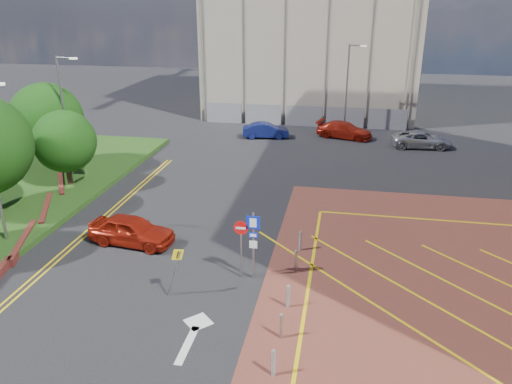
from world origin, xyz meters
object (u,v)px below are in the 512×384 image
(car_blue_back, at_px, (266,130))
(car_red_back, at_px, (344,130))
(lamp_left_far, at_px, (65,112))
(car_red_left, at_px, (132,230))
(sign_cluster, at_px, (249,239))
(tree_d, at_px, (47,119))
(warning_sign, at_px, (175,266))
(lamp_back, at_px, (348,86))
(tree_c, at_px, (65,141))
(car_silver_back, at_px, (421,140))

(car_blue_back, distance_m, car_red_back, 7.05)
(lamp_left_far, relative_size, car_red_left, 1.82)
(car_blue_back, bearing_deg, sign_cluster, 177.72)
(tree_d, bearing_deg, lamp_left_far, -25.68)
(warning_sign, bearing_deg, car_blue_back, 91.11)
(lamp_back, xyz_separation_m, car_blue_back, (-6.97, -3.06, -3.68))
(tree_c, height_order, lamp_back, lamp_back)
(lamp_back, bearing_deg, car_red_back, -91.22)
(tree_d, distance_m, car_red_back, 24.62)
(lamp_back, relative_size, sign_cluster, 2.50)
(car_blue_back, bearing_deg, tree_c, 134.77)
(lamp_back, bearing_deg, tree_c, -134.32)
(car_blue_back, distance_m, car_silver_back, 13.36)
(car_red_back, relative_size, car_silver_back, 1.02)
(lamp_left_far, height_order, car_silver_back, lamp_left_far)
(car_red_left, bearing_deg, sign_cluster, -102.15)
(lamp_back, height_order, car_red_left, lamp_back)
(lamp_left_far, relative_size, car_red_back, 1.61)
(lamp_left_far, xyz_separation_m, lamp_back, (18.50, 16.00, -0.30))
(warning_sign, xyz_separation_m, car_red_back, (6.43, 27.24, -0.71))
(car_blue_back, height_order, car_red_back, car_red_back)
(tree_d, relative_size, sign_cluster, 1.90)
(sign_cluster, bearing_deg, warning_sign, -143.14)
(lamp_back, relative_size, warning_sign, 3.57)
(tree_d, xyz_separation_m, warning_sign, (14.11, -14.03, -2.44))
(sign_cluster, bearing_deg, lamp_left_far, 143.18)
(tree_c, relative_size, sign_cluster, 1.53)
(car_red_left, distance_m, car_silver_back, 26.83)
(car_red_back, bearing_deg, sign_cluster, -173.09)
(car_red_left, relative_size, car_blue_back, 1.06)
(car_silver_back, bearing_deg, car_blue_back, 83.14)
(car_red_back, xyz_separation_m, car_silver_back, (6.40, -1.97, -0.04))
(tree_c, height_order, lamp_left_far, lamp_left_far)
(lamp_back, distance_m, sign_cluster, 27.38)
(tree_d, height_order, car_red_left, tree_d)
(sign_cluster, relative_size, car_blue_back, 0.77)
(lamp_left_far, distance_m, car_blue_back, 17.78)
(lamp_left_far, relative_size, lamp_back, 1.00)
(lamp_left_far, xyz_separation_m, car_red_left, (8.20, -8.79, -3.91))
(car_red_left, bearing_deg, warning_sign, -131.20)
(car_red_back, bearing_deg, car_silver_back, -91.71)
(car_red_back, height_order, car_silver_back, car_red_back)
(tree_c, height_order, tree_d, tree_d)
(tree_c, bearing_deg, car_silver_back, 30.74)
(sign_cluster, bearing_deg, car_red_left, 161.12)
(tree_d, xyz_separation_m, lamp_left_far, (2.08, -1.00, 0.79))
(tree_d, xyz_separation_m, car_red_left, (10.28, -9.79, -3.12))
(car_red_left, relative_size, car_red_back, 0.89)
(warning_sign, height_order, car_blue_back, warning_sign)
(lamp_back, bearing_deg, tree_d, -143.91)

